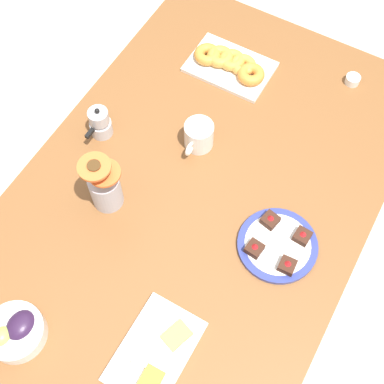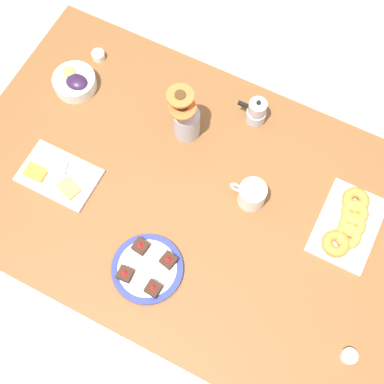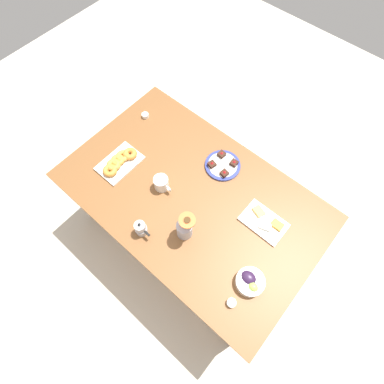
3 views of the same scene
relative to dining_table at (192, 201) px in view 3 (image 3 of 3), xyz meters
name	(u,v)px [view 3 (image 3 of 3)]	position (x,y,z in m)	size (l,w,h in m)	color
ground_plane	(192,233)	(0.00, 0.00, -0.65)	(6.00, 6.00, 0.00)	beige
dining_table	(192,201)	(0.00, 0.00, 0.00)	(1.60, 1.00, 0.74)	brown
coffee_mug	(161,183)	(-0.18, -0.08, 0.13)	(0.13, 0.09, 0.09)	white
grape_bowl	(250,281)	(0.57, -0.19, 0.12)	(0.15, 0.15, 0.07)	white
cheese_platter	(264,222)	(0.44, 0.14, 0.10)	(0.26, 0.17, 0.03)	white
croissant_platter	(119,162)	(-0.50, -0.14, 0.11)	(0.19, 0.28, 0.05)	white
jam_cup_honey	(145,115)	(-0.65, 0.25, 0.10)	(0.05, 0.05, 0.03)	white
jam_cup_berry	(231,303)	(0.56, -0.34, 0.10)	(0.05, 0.05, 0.03)	white
dessert_plate	(223,165)	(0.01, 0.29, 0.10)	(0.23, 0.23, 0.05)	navy
flower_vase	(185,228)	(0.13, -0.21, 0.17)	(0.11, 0.11, 0.23)	#B2B2BC
moka_pot	(141,228)	(-0.06, -0.37, 0.13)	(0.11, 0.07, 0.12)	#B7B7BC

